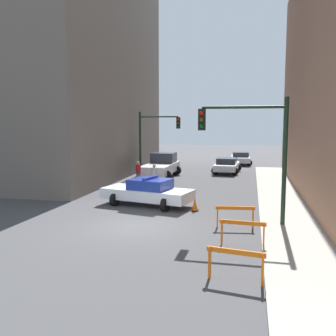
# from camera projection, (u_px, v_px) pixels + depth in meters

# --- Properties ---
(ground_plane) EXTENTS (120.00, 120.00, 0.00)m
(ground_plane) POSITION_uv_depth(u_px,v_px,m) (137.00, 227.00, 15.53)
(ground_plane) COLOR #424244
(sidewalk_right) EXTENTS (2.40, 44.00, 0.12)m
(sidewalk_right) POSITION_uv_depth(u_px,v_px,m) (293.00, 235.00, 14.18)
(sidewalk_right) COLOR #9E998E
(sidewalk_right) RESTS_ON ground_plane
(building_corner_left) EXTENTS (14.00, 20.00, 20.96)m
(building_corner_left) POSITION_uv_depth(u_px,v_px,m) (46.00, 47.00, 30.45)
(building_corner_left) COLOR #6B6056
(building_corner_left) RESTS_ON ground_plane
(traffic_light_near) EXTENTS (3.64, 0.35, 5.20)m
(traffic_light_near) POSITION_uv_depth(u_px,v_px,m) (256.00, 141.00, 15.33)
(traffic_light_near) COLOR black
(traffic_light_near) RESTS_ON sidewalk_right
(traffic_light_far) EXTENTS (3.44, 0.35, 5.20)m
(traffic_light_far) POSITION_uv_depth(u_px,v_px,m) (153.00, 134.00, 30.49)
(traffic_light_far) COLOR black
(traffic_light_far) RESTS_ON ground_plane
(police_car) EXTENTS (5.00, 3.01, 1.52)m
(police_car) POSITION_uv_depth(u_px,v_px,m) (148.00, 192.00, 19.48)
(police_car) COLOR white
(police_car) RESTS_ON ground_plane
(white_truck) EXTENTS (2.72, 5.44, 1.90)m
(white_truck) POSITION_uv_depth(u_px,v_px,m) (161.00, 166.00, 29.69)
(white_truck) COLOR silver
(white_truck) RESTS_ON ground_plane
(parked_car_near) EXTENTS (2.43, 4.39, 1.31)m
(parked_car_near) POSITION_uv_depth(u_px,v_px,m) (227.00, 165.00, 32.31)
(parked_car_near) COLOR silver
(parked_car_near) RESTS_ON ground_plane
(parked_car_mid) EXTENTS (2.47, 4.42, 1.31)m
(parked_car_mid) POSITION_uv_depth(u_px,v_px,m) (240.00, 158.00, 39.06)
(parked_car_mid) COLOR silver
(parked_car_mid) RESTS_ON ground_plane
(pedestrian_crossing) EXTENTS (0.46, 0.46, 1.66)m
(pedestrian_crossing) POSITION_uv_depth(u_px,v_px,m) (154.00, 176.00, 24.10)
(pedestrian_crossing) COLOR #382D23
(pedestrian_crossing) RESTS_ON ground_plane
(pedestrian_corner) EXTENTS (0.36, 0.36, 1.66)m
(pedestrian_corner) POSITION_uv_depth(u_px,v_px,m) (138.00, 173.00, 25.81)
(pedestrian_corner) COLOR #474C66
(pedestrian_corner) RESTS_ON ground_plane
(barrier_front) EXTENTS (1.59, 0.41, 0.90)m
(barrier_front) POSITION_uv_depth(u_px,v_px,m) (236.00, 260.00, 10.06)
(barrier_front) COLOR orange
(barrier_front) RESTS_ON ground_plane
(barrier_mid) EXTENTS (1.60, 0.27, 0.90)m
(barrier_mid) POSITION_uv_depth(u_px,v_px,m) (243.00, 229.00, 13.00)
(barrier_mid) COLOR orange
(barrier_mid) RESTS_ON ground_plane
(barrier_back) EXTENTS (1.59, 0.37, 0.90)m
(barrier_back) POSITION_uv_depth(u_px,v_px,m) (235.00, 213.00, 15.27)
(barrier_back) COLOR orange
(barrier_back) RESTS_ON ground_plane
(traffic_cone) EXTENTS (0.36, 0.36, 0.66)m
(traffic_cone) POSITION_uv_depth(u_px,v_px,m) (195.00, 205.00, 18.27)
(traffic_cone) COLOR black
(traffic_cone) RESTS_ON ground_plane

